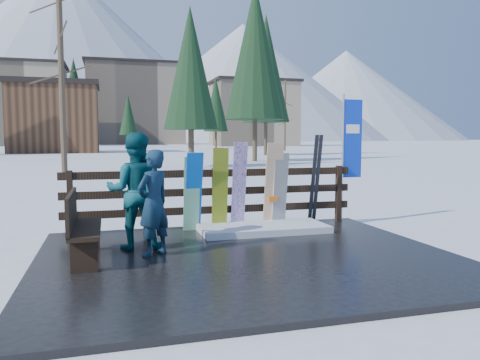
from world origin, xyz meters
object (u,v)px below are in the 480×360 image
object	(u,v)px
rental_flag	(350,143)
snowboard_2	(220,189)
person_front	(153,203)
person_back	(135,191)
bench	(80,225)
snowboard_0	(194,192)
snowboard_1	(192,194)
snowboard_3	(239,186)
snowboard_5	(273,185)
snowboard_4	(280,190)

from	to	relation	value
rental_flag	snowboard_2	bearing A→B (deg)	-174.54
person_front	person_back	distance (m)	0.59
bench	person_back	xyz separation A→B (m)	(0.79, 0.57, 0.38)
snowboard_0	snowboard_1	bearing A→B (deg)	180.00
snowboard_3	snowboard_5	world-z (taller)	snowboard_3
snowboard_4	snowboard_5	bearing A→B (deg)	180.00
rental_flag	person_back	size ratio (longest dim) A/B	1.44
rental_flag	person_back	xyz separation A→B (m)	(-4.43, -1.34, -0.71)
snowboard_1	snowboard_5	xyz separation A→B (m)	(1.58, -0.00, 0.12)
snowboard_0	snowboard_4	bearing A→B (deg)	-0.00
snowboard_0	snowboard_4	distance (m)	1.69
bench	snowboard_2	xyz separation A→B (m)	(2.39, 1.64, 0.25)
snowboard_0	snowboard_5	size ratio (longest dim) A/B	0.91
snowboard_3	snowboard_4	distance (m)	0.83
snowboard_0	snowboard_3	world-z (taller)	snowboard_3
snowboard_1	person_front	world-z (taller)	person_front
snowboard_0	person_back	size ratio (longest dim) A/B	0.83
snowboard_5	person_back	world-z (taller)	person_back
person_front	snowboard_5	bearing A→B (deg)	175.09
snowboard_1	snowboard_2	bearing A→B (deg)	-0.00
snowboard_3	snowboard_4	size ratio (longest dim) A/B	1.15
snowboard_1	rental_flag	bearing A→B (deg)	4.60
snowboard_3	bench	bearing A→B (deg)	-149.26
snowboard_1	snowboard_0	bearing A→B (deg)	0.00
person_front	person_back	xyz separation A→B (m)	(-0.23, 0.52, 0.12)
snowboard_5	person_back	bearing A→B (deg)	-158.07
snowboard_2	snowboard_5	world-z (taller)	snowboard_5
snowboard_0	person_back	bearing A→B (deg)	-136.14
snowboard_5	person_back	distance (m)	2.86
snowboard_5	snowboard_4	bearing A→B (deg)	-0.00
snowboard_0	person_front	size ratio (longest dim) A/B	0.97
person_front	snowboard_1	bearing A→B (deg)	-156.05
snowboard_2	person_front	size ratio (longest dim) A/B	0.99
snowboard_1	person_front	size ratio (longest dim) A/B	0.90
snowboard_3	snowboard_4	world-z (taller)	snowboard_3
snowboard_4	snowboard_3	bearing A→B (deg)	180.00
snowboard_4	person_back	bearing A→B (deg)	-159.11
snowboard_2	snowboard_3	world-z (taller)	snowboard_3
snowboard_3	person_front	size ratio (longest dim) A/B	1.07
snowboard_0	snowboard_4	xyz separation A→B (m)	(1.69, -0.00, -0.02)
snowboard_3	person_front	xyz separation A→B (m)	(-1.74, -1.59, -0.04)
snowboard_4	bench	bearing A→B (deg)	-155.40
snowboard_4	rental_flag	distance (m)	1.88
snowboard_4	snowboard_2	bearing A→B (deg)	180.00
snowboard_1	bench	bearing A→B (deg)	-138.55
snowboard_5	snowboard_3	bearing A→B (deg)	180.00
bench	snowboard_0	bearing A→B (deg)	40.85
snowboard_5	person_front	distance (m)	2.90
snowboard_4	rental_flag	size ratio (longest dim) A/B	0.55
bench	person_front	distance (m)	1.05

